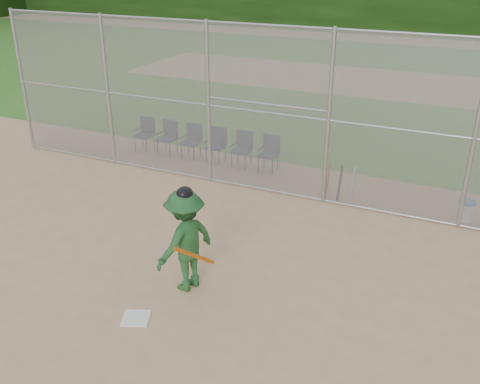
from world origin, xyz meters
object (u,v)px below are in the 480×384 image
at_px(batter_at_plate, 185,240).
at_px(water_cooler, 466,210).
at_px(chair_0, 144,135).
at_px(home_plate, 136,318).

distance_m(batter_at_plate, water_cooler, 6.45).
bearing_deg(chair_0, home_plate, -57.00).
xyz_separation_m(home_plate, chair_0, (-4.38, 6.75, 0.47)).
xyz_separation_m(batter_at_plate, chair_0, (-4.68, 5.60, -0.46)).
height_order(batter_at_plate, water_cooler, batter_at_plate).
relative_size(home_plate, water_cooler, 0.94).
bearing_deg(batter_at_plate, water_cooler, 48.28).
distance_m(home_plate, water_cooler, 7.48).
height_order(home_plate, batter_at_plate, batter_at_plate).
bearing_deg(home_plate, chair_0, 123.00).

